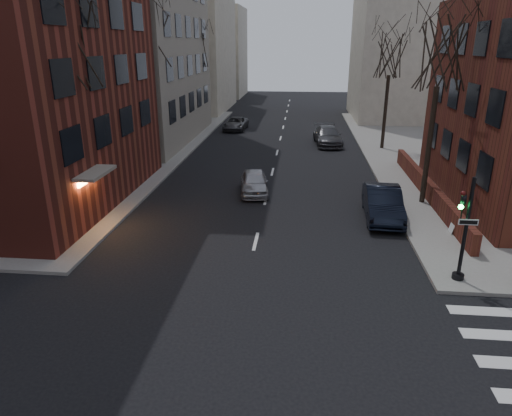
{
  "coord_description": "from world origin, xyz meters",
  "views": [
    {
      "loc": [
        1.88,
        -7.01,
        8.58
      ],
      "look_at": [
        0.11,
        10.99,
        2.0
      ],
      "focal_mm": 32.0,
      "sensor_mm": 36.0,
      "label": 1
    }
  ],
  "objects_px": {
    "tree_left_c": "(195,48)",
    "streetlamp_near": "(145,114)",
    "car_lane_silver": "(254,182)",
    "car_lane_far": "(236,124)",
    "car_lane_gray": "(328,136)",
    "streetlamp_far": "(207,86)",
    "parked_sedan": "(383,203)",
    "tree_left_a": "(67,45)",
    "traffic_signal": "(463,236)",
    "tree_left_b": "(150,37)",
    "tree_right_a": "(441,54)",
    "sandwich_board": "(457,224)",
    "tree_right_b": "(391,56)"
  },
  "relations": [
    {
      "from": "streetlamp_far",
      "to": "car_lane_far",
      "type": "relative_size",
      "value": 1.36
    },
    {
      "from": "tree_left_c",
      "to": "streetlamp_far",
      "type": "height_order",
      "value": "tree_left_c"
    },
    {
      "from": "traffic_signal",
      "to": "parked_sedan",
      "type": "height_order",
      "value": "traffic_signal"
    },
    {
      "from": "parked_sedan",
      "to": "car_lane_silver",
      "type": "distance_m",
      "value": 7.85
    },
    {
      "from": "streetlamp_far",
      "to": "car_lane_gray",
      "type": "bearing_deg",
      "value": -34.02
    },
    {
      "from": "tree_left_a",
      "to": "streetlamp_near",
      "type": "relative_size",
      "value": 1.63
    },
    {
      "from": "tree_left_a",
      "to": "tree_left_c",
      "type": "bearing_deg",
      "value": 90.0
    },
    {
      "from": "streetlamp_near",
      "to": "parked_sedan",
      "type": "height_order",
      "value": "streetlamp_near"
    },
    {
      "from": "sandwich_board",
      "to": "streetlamp_far",
      "type": "bearing_deg",
      "value": 122.5
    },
    {
      "from": "streetlamp_near",
      "to": "streetlamp_far",
      "type": "relative_size",
      "value": 1.0
    },
    {
      "from": "tree_right_b",
      "to": "car_lane_gray",
      "type": "bearing_deg",
      "value": 160.8
    },
    {
      "from": "tree_left_b",
      "to": "tree_right_b",
      "type": "relative_size",
      "value": 1.18
    },
    {
      "from": "tree_left_a",
      "to": "car_lane_silver",
      "type": "relative_size",
      "value": 2.58
    },
    {
      "from": "tree_right_b",
      "to": "car_lane_silver",
      "type": "height_order",
      "value": "tree_right_b"
    },
    {
      "from": "traffic_signal",
      "to": "tree_left_a",
      "type": "height_order",
      "value": "tree_left_a"
    },
    {
      "from": "traffic_signal",
      "to": "tree_right_a",
      "type": "relative_size",
      "value": 0.41
    },
    {
      "from": "tree_left_a",
      "to": "tree_left_b",
      "type": "height_order",
      "value": "tree_left_b"
    },
    {
      "from": "car_lane_silver",
      "to": "car_lane_far",
      "type": "distance_m",
      "value": 21.24
    },
    {
      "from": "tree_left_b",
      "to": "tree_left_c",
      "type": "height_order",
      "value": "tree_left_b"
    },
    {
      "from": "parked_sedan",
      "to": "car_lane_gray",
      "type": "height_order",
      "value": "parked_sedan"
    },
    {
      "from": "traffic_signal",
      "to": "streetlamp_near",
      "type": "bearing_deg",
      "value": 141.13
    },
    {
      "from": "traffic_signal",
      "to": "sandwich_board",
      "type": "bearing_deg",
      "value": 73.31
    },
    {
      "from": "traffic_signal",
      "to": "streetlamp_far",
      "type": "xyz_separation_m",
      "value": [
        -16.14,
        33.01,
        2.33
      ]
    },
    {
      "from": "tree_left_c",
      "to": "streetlamp_near",
      "type": "relative_size",
      "value": 1.55
    },
    {
      "from": "tree_left_b",
      "to": "tree_right_a",
      "type": "xyz_separation_m",
      "value": [
        17.6,
        -8.0,
        -0.88
      ]
    },
    {
      "from": "tree_right_a",
      "to": "parked_sedan",
      "type": "relative_size",
      "value": 1.96
    },
    {
      "from": "traffic_signal",
      "to": "sandwich_board",
      "type": "distance_m",
      "value": 4.96
    },
    {
      "from": "streetlamp_near",
      "to": "car_lane_silver",
      "type": "relative_size",
      "value": 1.58
    },
    {
      "from": "streetlamp_near",
      "to": "tree_left_a",
      "type": "bearing_deg",
      "value": -94.29
    },
    {
      "from": "streetlamp_near",
      "to": "car_lane_silver",
      "type": "distance_m",
      "value": 8.7
    },
    {
      "from": "tree_right_a",
      "to": "streetlamp_near",
      "type": "distance_m",
      "value": 17.87
    },
    {
      "from": "tree_left_a",
      "to": "tree_left_b",
      "type": "distance_m",
      "value": 12.01
    },
    {
      "from": "car_lane_gray",
      "to": "streetlamp_near",
      "type": "bearing_deg",
      "value": -141.77
    },
    {
      "from": "tree_left_b",
      "to": "sandwich_board",
      "type": "bearing_deg",
      "value": -34.45
    },
    {
      "from": "tree_right_a",
      "to": "car_lane_gray",
      "type": "distance_m",
      "value": 17.76
    },
    {
      "from": "car_lane_far",
      "to": "traffic_signal",
      "type": "bearing_deg",
      "value": -64.91
    },
    {
      "from": "traffic_signal",
      "to": "tree_left_b",
      "type": "distance_m",
      "value": 24.87
    },
    {
      "from": "tree_right_a",
      "to": "tree_right_b",
      "type": "distance_m",
      "value": 14.01
    },
    {
      "from": "tree_left_a",
      "to": "parked_sedan",
      "type": "xyz_separation_m",
      "value": [
        15.0,
        1.57,
        -7.65
      ]
    },
    {
      "from": "tree_left_a",
      "to": "tree_left_c",
      "type": "height_order",
      "value": "tree_left_a"
    },
    {
      "from": "streetlamp_near",
      "to": "sandwich_board",
      "type": "bearing_deg",
      "value": -25.69
    },
    {
      "from": "tree_right_b",
      "to": "sandwich_board",
      "type": "distance_m",
      "value": 19.72
    },
    {
      "from": "tree_right_b",
      "to": "car_lane_gray",
      "type": "distance_m",
      "value": 8.31
    },
    {
      "from": "car_lane_silver",
      "to": "traffic_signal",
      "type": "bearing_deg",
      "value": -56.69
    },
    {
      "from": "sandwich_board",
      "to": "tree_left_c",
      "type": "bearing_deg",
      "value": 125.29
    },
    {
      "from": "streetlamp_near",
      "to": "streetlamp_far",
      "type": "distance_m",
      "value": 20.0
    },
    {
      "from": "tree_right_a",
      "to": "tree_left_b",
      "type": "bearing_deg",
      "value": 155.56
    },
    {
      "from": "tree_right_b",
      "to": "car_lane_far",
      "type": "height_order",
      "value": "tree_right_b"
    },
    {
      "from": "streetlamp_far",
      "to": "car_lane_far",
      "type": "bearing_deg",
      "value": -31.52
    },
    {
      "from": "car_lane_silver",
      "to": "sandwich_board",
      "type": "bearing_deg",
      "value": -36.21
    }
  ]
}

